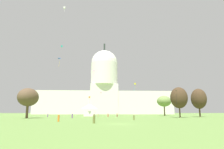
# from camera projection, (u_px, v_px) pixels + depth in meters

# --- Properties ---
(ground_plane) EXTENTS (800.00, 800.00, 0.00)m
(ground_plane) POSITION_uv_depth(u_px,v_px,m) (121.00, 124.00, 36.81)
(ground_plane) COLOR olive
(capitol_building) EXTENTS (139.65, 27.70, 74.90)m
(capitol_building) POSITION_uv_depth(u_px,v_px,m) (104.00, 90.00, 207.81)
(capitol_building) COLOR silver
(capitol_building) RESTS_ON ground_plane
(event_tent) EXTENTS (5.87, 6.16, 6.31)m
(event_tent) POSITION_uv_depth(u_px,v_px,m) (89.00, 110.00, 104.04)
(event_tent) COLOR white
(event_tent) RESTS_ON ground_plane
(tree_east_far) EXTENTS (9.17, 9.08, 12.29)m
(tree_east_far) POSITION_uv_depth(u_px,v_px,m) (179.00, 98.00, 82.25)
(tree_east_far) COLOR #42301E
(tree_east_far) RESTS_ON ground_plane
(tree_west_far) EXTENTS (9.05, 10.06, 10.68)m
(tree_west_far) POSITION_uv_depth(u_px,v_px,m) (28.00, 97.00, 71.98)
(tree_west_far) COLOR brown
(tree_west_far) RESTS_ON ground_plane
(tree_east_mid) EXTENTS (11.16, 10.96, 11.42)m
(tree_east_mid) POSITION_uv_depth(u_px,v_px,m) (164.00, 101.00, 116.24)
(tree_east_mid) COLOR brown
(tree_east_mid) RESTS_ON ground_plane
(tree_east_near) EXTENTS (9.00, 8.99, 12.75)m
(tree_east_near) POSITION_uv_depth(u_px,v_px,m) (199.00, 99.00, 91.43)
(tree_east_near) COLOR #42301E
(tree_east_near) RESTS_ON ground_plane
(person_olive_back_center) EXTENTS (0.50, 0.50, 1.44)m
(person_olive_back_center) POSITION_uv_depth(u_px,v_px,m) (134.00, 118.00, 56.19)
(person_olive_back_center) COLOR olive
(person_olive_back_center) RESTS_ON ground_plane
(person_olive_near_tree_west) EXTENTS (0.55, 0.55, 1.81)m
(person_olive_near_tree_west) POSITION_uv_depth(u_px,v_px,m) (94.00, 119.00, 39.11)
(person_olive_near_tree_west) COLOR olive
(person_olive_near_tree_west) RESTS_ON ground_plane
(person_maroon_back_right) EXTENTS (0.49, 0.49, 1.68)m
(person_maroon_back_right) POSITION_uv_depth(u_px,v_px,m) (117.00, 115.00, 94.14)
(person_maroon_back_right) COLOR maroon
(person_maroon_back_right) RESTS_ON ground_plane
(person_tan_deep_crowd) EXTENTS (0.51, 0.51, 1.50)m
(person_tan_deep_crowd) POSITION_uv_depth(u_px,v_px,m) (98.00, 115.00, 90.57)
(person_tan_deep_crowd) COLOR tan
(person_tan_deep_crowd) RESTS_ON ground_plane
(person_red_front_right) EXTENTS (0.54, 0.54, 1.58)m
(person_red_front_right) POSITION_uv_depth(u_px,v_px,m) (108.00, 115.00, 93.45)
(person_red_front_right) COLOR red
(person_red_front_right) RESTS_ON ground_plane
(person_purple_lawn_far_left) EXTENTS (0.50, 0.50, 1.74)m
(person_purple_lawn_far_left) POSITION_uv_depth(u_px,v_px,m) (72.00, 116.00, 73.13)
(person_purple_lawn_far_left) COLOR #703D93
(person_purple_lawn_far_left) RESTS_ON ground_plane
(person_orange_lawn_far_right) EXTENTS (0.56, 0.56, 1.74)m
(person_orange_lawn_far_right) POSITION_uv_depth(u_px,v_px,m) (59.00, 118.00, 45.94)
(person_orange_lawn_far_right) COLOR orange
(person_orange_lawn_far_right) RESTS_ON ground_plane
(person_purple_mid_right) EXTENTS (0.44, 0.44, 1.69)m
(person_purple_mid_right) POSITION_uv_depth(u_px,v_px,m) (48.00, 115.00, 86.99)
(person_purple_mid_right) COLOR #703D93
(person_purple_mid_right) RESTS_ON ground_plane
(kite_white_high) EXTENTS (1.12, 1.06, 2.99)m
(kite_white_high) POSITION_uv_depth(u_px,v_px,m) (64.00, 8.00, 98.12)
(kite_white_high) COLOR white
(kite_pink_mid) EXTENTS (1.06, 0.66, 3.46)m
(kite_pink_mid) POSITION_uv_depth(u_px,v_px,m) (94.00, 71.00, 135.12)
(kite_pink_mid) COLOR pink
(kite_yellow_mid) EXTENTS (1.37, 1.32, 3.87)m
(kite_yellow_mid) POSITION_uv_depth(u_px,v_px,m) (135.00, 84.00, 135.39)
(kite_yellow_mid) COLOR yellow
(kite_cyan_low) EXTENTS (1.06, 1.21, 3.21)m
(kite_cyan_low) POSITION_uv_depth(u_px,v_px,m) (134.00, 86.00, 98.56)
(kite_cyan_low) COLOR #33BCDB
(kite_black_low) EXTENTS (1.34, 1.78, 4.51)m
(kite_black_low) POSITION_uv_depth(u_px,v_px,m) (175.00, 92.00, 69.07)
(kite_black_low) COLOR black
(kite_turquoise_high) EXTENTS (1.31, 1.33, 1.15)m
(kite_turquoise_high) POSITION_uv_depth(u_px,v_px,m) (62.00, 46.00, 148.71)
(kite_turquoise_high) COLOR teal
(kite_orange_low) EXTENTS (1.25, 1.24, 4.26)m
(kite_orange_low) POSITION_uv_depth(u_px,v_px,m) (89.00, 97.00, 119.47)
(kite_orange_low) COLOR orange
(kite_blue_mid) EXTENTS (1.43, 1.39, 3.16)m
(kite_blue_mid) POSITION_uv_depth(u_px,v_px,m) (59.00, 60.00, 86.05)
(kite_blue_mid) COLOR blue
(kite_magenta_low) EXTENTS (0.73, 0.96, 4.00)m
(kite_magenta_low) POSITION_uv_depth(u_px,v_px,m) (101.00, 93.00, 159.14)
(kite_magenta_low) COLOR #D1339E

